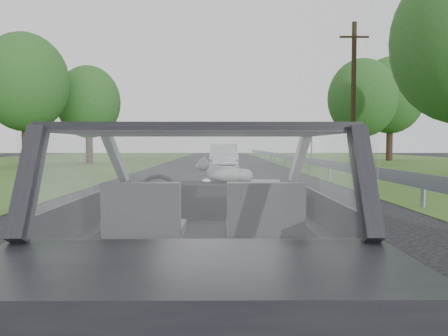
{
  "coord_description": "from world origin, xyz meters",
  "views": [
    {
      "loc": [
        0.11,
        -3.19,
        1.33
      ],
      "look_at": [
        0.14,
        0.5,
        1.14
      ],
      "focal_mm": 35.0,
      "sensor_mm": 36.0,
      "label": 1
    }
  ],
  "objects_px": {
    "cat": "(230,174)",
    "other_car": "(224,157)",
    "subject_car": "(206,227)",
    "highway_sign": "(311,145)",
    "utility_pole": "(353,96)"
  },
  "relations": [
    {
      "from": "subject_car",
      "to": "highway_sign",
      "type": "bearing_deg",
      "value": 76.71
    },
    {
      "from": "utility_pole",
      "to": "cat",
      "type": "bearing_deg",
      "value": -109.58
    },
    {
      "from": "subject_car",
      "to": "highway_sign",
      "type": "relative_size",
      "value": 1.55
    },
    {
      "from": "highway_sign",
      "to": "utility_pole",
      "type": "xyz_separation_m",
      "value": [
        0.93,
        -6.53,
        2.73
      ]
    },
    {
      "from": "other_car",
      "to": "utility_pole",
      "type": "height_order",
      "value": "utility_pole"
    },
    {
      "from": "subject_car",
      "to": "other_car",
      "type": "bearing_deg",
      "value": 89.26
    },
    {
      "from": "other_car",
      "to": "highway_sign",
      "type": "bearing_deg",
      "value": 49.88
    },
    {
      "from": "cat",
      "to": "other_car",
      "type": "distance_m",
      "value": 19.43
    },
    {
      "from": "cat",
      "to": "highway_sign",
      "type": "height_order",
      "value": "highway_sign"
    },
    {
      "from": "other_car",
      "to": "subject_car",
      "type": "bearing_deg",
      "value": -90.89
    },
    {
      "from": "other_car",
      "to": "cat",
      "type": "bearing_deg",
      "value": -90.35
    },
    {
      "from": "cat",
      "to": "highway_sign",
      "type": "xyz_separation_m",
      "value": [
        6.3,
        26.85,
        0.21
      ]
    },
    {
      "from": "subject_car",
      "to": "highway_sign",
      "type": "distance_m",
      "value": 28.24
    },
    {
      "from": "subject_car",
      "to": "highway_sign",
      "type": "xyz_separation_m",
      "value": [
        6.49,
        27.47,
        0.57
      ]
    },
    {
      "from": "subject_car",
      "to": "cat",
      "type": "xyz_separation_m",
      "value": [
        0.19,
        0.62,
        0.35
      ]
    }
  ]
}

